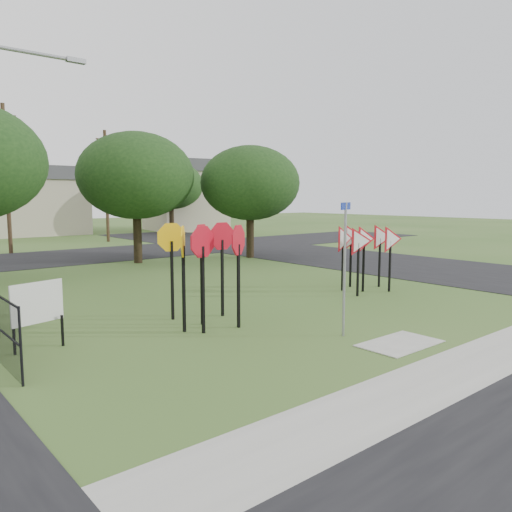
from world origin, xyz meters
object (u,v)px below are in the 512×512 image
at_px(street_name_sign, 345,261).
at_px(yield_sign_cluster, 365,242).
at_px(stop_sign_cluster, 203,251).
at_px(info_board, 37,305).

bearing_deg(street_name_sign, yield_sign_cluster, 33.46).
relative_size(stop_sign_cluster, info_board, 1.76).
distance_m(street_name_sign, yield_sign_cluster, 6.35).
distance_m(yield_sign_cluster, info_board, 11.52).
xyz_separation_m(stop_sign_cluster, yield_sign_cluster, (7.37, 0.38, -0.21)).
bearing_deg(info_board, street_name_sign, -30.52).
distance_m(street_name_sign, info_board, 7.24).
bearing_deg(info_board, yield_sign_cluster, -0.75).
xyz_separation_m(street_name_sign, stop_sign_cluster, (-2.07, 3.12, 0.14)).
xyz_separation_m(street_name_sign, info_board, (-6.20, 3.65, -0.85)).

